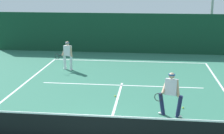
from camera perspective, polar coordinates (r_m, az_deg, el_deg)
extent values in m
cube|color=white|center=(20.43, 2.84, 1.00)|extent=(9.32, 0.10, 0.01)
cube|color=white|center=(15.67, 1.63, -3.15)|extent=(7.59, 0.10, 0.01)
cube|color=white|center=(13.00, 0.53, -6.88)|extent=(0.10, 6.40, 0.01)
cube|color=black|center=(9.90, -1.46, -11.06)|extent=(10.04, 0.02, 0.92)
cube|color=white|center=(9.70, -1.48, -8.47)|extent=(10.04, 0.03, 0.05)
cylinder|color=#1E234C|center=(12.14, 11.47, -6.69)|extent=(0.27, 0.21, 0.83)
cylinder|color=#1E234C|center=(12.29, 8.57, -6.31)|extent=(0.32, 0.23, 0.83)
ellipsoid|color=white|center=(12.28, 11.39, -8.29)|extent=(0.28, 0.18, 0.09)
ellipsoid|color=white|center=(12.42, 8.51, -7.89)|extent=(0.28, 0.18, 0.09)
cube|color=silver|center=(11.98, 10.16, -3.38)|extent=(0.50, 0.42, 0.60)
cylinder|color=tan|center=(11.94, 11.24, -3.63)|extent=(0.20, 0.15, 0.64)
cylinder|color=tan|center=(12.05, 9.06, -3.37)|extent=(0.27, 0.58, 0.43)
sphere|color=tan|center=(11.87, 10.24, -1.47)|extent=(0.22, 0.22, 0.22)
cylinder|color=#19478C|center=(11.86, 10.25, -1.29)|extent=(0.30, 0.30, 0.04)
cylinder|color=black|center=(11.90, 8.46, -4.68)|extent=(0.11, 0.26, 0.03)
torus|color=black|center=(11.59, 7.99, -5.19)|extent=(0.29, 0.11, 0.29)
cylinder|color=silver|center=(18.39, -7.05, 0.67)|extent=(0.21, 0.19, 0.81)
cylinder|color=silver|center=(18.62, -8.11, 0.81)|extent=(0.22, 0.20, 0.81)
ellipsoid|color=white|center=(18.47, -7.02, -0.40)|extent=(0.28, 0.20, 0.09)
ellipsoid|color=white|center=(18.71, -8.08, -0.25)|extent=(0.28, 0.20, 0.09)
cube|color=silver|center=(18.36, -7.66, 2.81)|extent=(0.47, 0.38, 0.57)
cylinder|color=tan|center=(18.23, -7.06, 2.67)|extent=(0.18, 0.15, 0.62)
cylinder|color=tan|center=(18.49, -8.24, 2.80)|extent=(0.25, 0.46, 0.54)
sphere|color=tan|center=(18.28, -7.70, 4.06)|extent=(0.21, 0.21, 0.21)
cylinder|color=#19478C|center=(18.28, -7.70, 4.17)|extent=(0.30, 0.30, 0.04)
cylinder|color=black|center=(18.37, -8.80, 2.01)|extent=(0.12, 0.25, 0.03)
torus|color=black|center=(18.10, -9.43, 1.80)|extent=(0.28, 0.13, 0.29)
sphere|color=#D1E033|center=(13.13, 12.12, -6.86)|extent=(0.07, 0.07, 0.07)
sphere|color=#D1E033|center=(14.11, 0.53, -5.01)|extent=(0.07, 0.07, 0.07)
cube|color=#123D27|center=(22.71, 3.32, 5.82)|extent=(19.09, 0.12, 2.71)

